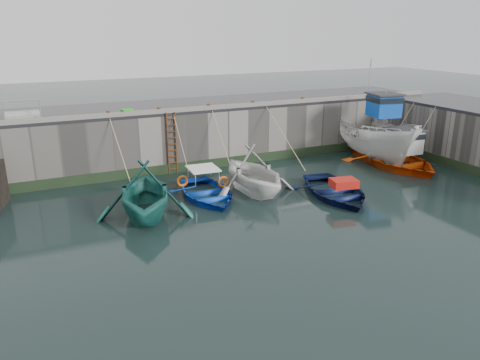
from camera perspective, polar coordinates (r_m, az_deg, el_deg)
name	(u,v)px	position (r m, az deg, el deg)	size (l,w,h in m)	color
ground	(310,240)	(17.05, 8.58, -7.26)	(120.00, 120.00, 0.00)	black
quay_back	(192,132)	(27.31, -5.88, 5.81)	(30.00, 5.00, 3.00)	slate
road_back	(191,105)	(27.03, -5.98, 9.08)	(30.00, 5.00, 0.16)	black
kerb_back	(206,108)	(24.82, -4.17, 8.76)	(30.00, 0.30, 0.20)	slate
algae_back	(208,164)	(25.30, -3.87, 1.96)	(30.00, 0.08, 0.50)	black
ladder	(172,144)	(24.29, -8.30, 4.41)	(0.51, 0.08, 3.20)	#3F1E0F
boat_near_white	(146,215)	(19.44, -11.38, -4.17)	(4.16, 4.82, 2.54)	#1A5D54
boat_near_white_rope	(126,187)	(22.95, -13.73, -0.87)	(0.04, 3.70, 3.10)	tan
boat_near_blue	(207,197)	(21.10, -4.04, -2.06)	(3.16, 4.43, 0.92)	#0C3DB5
boat_near_blue_rope	(183,177)	(24.09, -6.93, 0.42)	(0.04, 3.11, 3.10)	tan
boat_near_blacktrim	(253,191)	(21.75, 1.57, -1.39)	(4.09, 4.74, 2.50)	silver
boat_near_blacktrim_rope	(224,172)	(24.74, -2.02, 1.01)	(0.04, 3.23, 3.10)	tan
boat_near_navy	(335,196)	(21.61, 11.49, -1.90)	(3.41, 4.78, 0.99)	#09133C
boat_near_navy_rope	(284,170)	(25.17, 5.44, 1.24)	(0.04, 4.80, 3.10)	tan
boat_far_white	(375,138)	(28.12, 16.19, 4.95)	(4.22, 7.95, 5.92)	silver
boat_far_orange	(395,159)	(27.10, 18.37, 2.48)	(4.62, 6.24, 4.25)	#E84C0C
fish_crate	(127,112)	(23.83, -13.59, 8.05)	(0.55, 0.41, 0.30)	#20971B
railing	(23,115)	(24.29, -24.97, 7.19)	(1.60, 1.05, 1.00)	#A5A8AD
bollard_a	(108,114)	(23.62, -15.76, 7.77)	(0.18, 0.18, 0.28)	#3F1E0F
bollard_b	(159,110)	(24.14, -9.86, 8.38)	(0.18, 0.18, 0.28)	#3F1E0F
bollard_c	(209,107)	(24.98, -3.83, 8.92)	(0.18, 0.18, 0.28)	#3F1E0F
bollard_d	(253,103)	(26.02, 1.58, 9.32)	(0.18, 0.18, 0.28)	#3F1E0F
bollard_e	(302,100)	(27.59, 7.62, 9.66)	(0.18, 0.18, 0.28)	#3F1E0F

